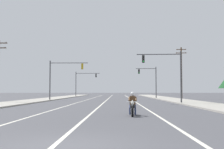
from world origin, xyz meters
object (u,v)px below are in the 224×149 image
object	(u,v)px
motorcycle_with_rider	(133,106)
traffic_signal_near_right	(168,69)
traffic_signal_mid_left	(83,80)
utility_pole_right_far	(181,71)
traffic_signal_mid_right	(150,78)
traffic_signal_near_left	(61,74)

from	to	relation	value
motorcycle_with_rider	traffic_signal_near_right	bearing A→B (deg)	73.15
traffic_signal_near_right	traffic_signal_mid_left	distance (m)	40.72
traffic_signal_mid_left	utility_pole_right_far	bearing A→B (deg)	-40.61
traffic_signal_mid_right	traffic_signal_near_left	bearing A→B (deg)	-141.59
traffic_signal_mid_right	utility_pole_right_far	size ratio (longest dim) A/B	0.64
traffic_signal_near_right	traffic_signal_near_left	bearing A→B (deg)	144.15
traffic_signal_near_right	traffic_signal_near_left	world-z (taller)	same
traffic_signal_near_left	utility_pole_right_far	xyz separation A→B (m)	(20.73, 9.73, 1.01)
utility_pole_right_far	traffic_signal_mid_left	bearing A→B (deg)	139.39
traffic_signal_mid_left	traffic_signal_near_right	bearing A→B (deg)	-69.02
traffic_signal_mid_right	utility_pole_right_far	xyz separation A→B (m)	(5.58, -2.29, 1.13)
motorcycle_with_rider	traffic_signal_near_right	distance (m)	17.75
traffic_signal_near_right	traffic_signal_near_left	size ratio (longest dim) A/B	1.00
traffic_signal_mid_right	utility_pole_right_far	distance (m)	6.13
traffic_signal_mid_right	traffic_signal_near_right	bearing A→B (deg)	-91.12
motorcycle_with_rider	traffic_signal_near_left	bearing A→B (deg)	109.52
traffic_signal_near_left	utility_pole_right_far	distance (m)	22.92
traffic_signal_near_right	traffic_signal_mid_right	world-z (taller)	same
traffic_signal_near_right	traffic_signal_mid_right	xyz separation A→B (m)	(0.44, 22.65, -0.08)
motorcycle_with_rider	traffic_signal_near_left	distance (m)	29.16
utility_pole_right_far	motorcycle_with_rider	bearing A→B (deg)	-106.64
traffic_signal_near_right	traffic_signal_mid_left	world-z (taller)	same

